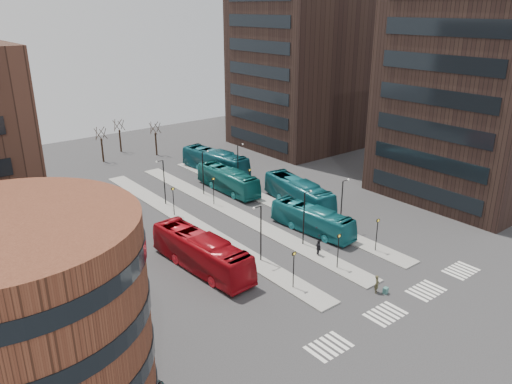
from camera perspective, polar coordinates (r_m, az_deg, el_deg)
ground at (r=44.37m, az=19.60°, el=-14.81°), size 160.00×160.00×0.00m
island_left at (r=60.59m, az=-7.09°, el=-3.74°), size 2.50×45.00×0.15m
island_mid at (r=63.62m, az=-2.51°, el=-2.38°), size 2.50×45.00×0.15m
island_right at (r=67.05m, az=1.63°, el=-1.14°), size 2.50×45.00×0.15m
suitcase at (r=48.09m, az=14.59°, el=-10.84°), size 0.53×0.45×0.59m
red_bus at (r=50.14m, az=-6.26°, el=-6.86°), size 3.99×13.39×3.68m
teal_bus_a at (r=58.28m, az=6.45°, el=-3.15°), size 3.54×11.21×3.07m
teal_bus_b at (r=70.81m, az=-3.24°, el=1.40°), size 2.91×11.94×3.32m
teal_bus_c at (r=65.59m, az=4.90°, el=-0.12°), size 4.96×13.03×3.54m
teal_bus_d at (r=79.00m, az=-4.68°, el=3.51°), size 4.67×13.26×3.61m
traveller at (r=47.73m, az=13.65°, el=-10.19°), size 0.77×0.68×1.76m
commuter_a at (r=49.33m, az=-1.59°, el=-8.56°), size 0.81×0.64×1.64m
commuter_b at (r=53.03m, az=7.16°, el=-6.40°), size 0.81×1.19×1.87m
commuter_c at (r=56.79m, az=7.08°, el=-4.57°), size 1.06×1.30×1.75m
crosswalk_stripes at (r=47.33m, az=16.64°, el=-12.03°), size 22.35×2.40×0.01m
round_building at (r=33.02m, az=-25.40°, el=-14.34°), size 15.16×15.16×14.00m
tower_near at (r=73.22m, az=24.13°, el=11.07°), size 20.12×20.00×30.00m
tower_far at (r=93.78m, az=5.15°, el=14.42°), size 20.12×20.00×30.00m
sign_poles at (r=57.40m, az=1.28°, el=-2.45°), size 12.45×22.12×3.65m
lamp_posts at (r=61.20m, az=-0.97°, el=0.22°), size 14.04×20.24×6.12m
bare_trees at (r=90.22m, az=-14.62°, el=5.67°), size 10.97×8.14×5.90m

